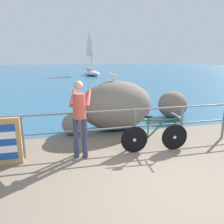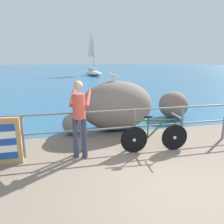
# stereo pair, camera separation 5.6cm
# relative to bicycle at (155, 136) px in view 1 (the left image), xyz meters

# --- Properties ---
(ground_plane) EXTENTS (120.00, 120.00, 0.10)m
(ground_plane) POSITION_rel_bicycle_xyz_m (-0.41, 18.49, -0.44)
(ground_plane) COLOR #756656
(sea_surface) EXTENTS (120.00, 90.00, 0.01)m
(sea_surface) POSITION_rel_bicycle_xyz_m (-0.41, 46.56, -0.39)
(sea_surface) COLOR #285B7F
(sea_surface) RESTS_ON ground_plane
(promenade_railing) EXTENTS (8.10, 0.07, 1.02)m
(promenade_railing) POSITION_rel_bicycle_xyz_m (-0.41, 0.35, 0.24)
(promenade_railing) COLOR slate
(promenade_railing) RESTS_ON ground_plane
(bicycle) EXTENTS (1.70, 0.48, 0.92)m
(bicycle) POSITION_rel_bicycle_xyz_m (0.00, 0.00, 0.00)
(bicycle) COLOR black
(bicycle) RESTS_ON ground_plane
(person_at_railing) EXTENTS (0.55, 0.67, 1.78)m
(person_at_railing) POSITION_rel_bicycle_xyz_m (-1.81, 0.07, 0.60)
(person_at_railing) COLOR #333851
(person_at_railing) RESTS_ON ground_plane
(folded_deckchair_stack) EXTENTS (0.84, 0.10, 1.04)m
(folded_deckchair_stack) POSITION_rel_bicycle_xyz_m (-3.49, 0.10, 0.13)
(folded_deckchair_stack) COLOR tan
(folded_deckchair_stack) RESTS_ON ground_plane
(breakwater_boulder_main) EXTENTS (2.32, 1.47, 1.57)m
(breakwater_boulder_main) POSITION_rel_bicycle_xyz_m (-0.51, 1.87, 0.40)
(breakwater_boulder_main) COLOR slate
(breakwater_boulder_main) RESTS_ON ground
(breakwater_boulder_left) EXTENTS (0.63, 0.76, 0.62)m
(breakwater_boulder_left) POSITION_rel_bicycle_xyz_m (-1.92, 1.73, -0.08)
(breakwater_boulder_left) COLOR slate
(breakwater_boulder_left) RESTS_ON ground
(breakwater_boulder_right) EXTENTS (1.12, 1.07, 1.03)m
(breakwater_boulder_right) POSITION_rel_bicycle_xyz_m (1.97, 2.71, 0.13)
(breakwater_boulder_right) COLOR #786258
(breakwater_boulder_right) RESTS_ON ground
(seagull) EXTENTS (0.34, 0.19, 0.23)m
(seagull) POSITION_rel_bicycle_xyz_m (-0.58, 1.95, 1.32)
(seagull) COLOR gold
(seagull) RESTS_ON breakwater_boulder_main
(sailboat) EXTENTS (2.53, 4.59, 6.16)m
(sailboat) POSITION_rel_bicycle_xyz_m (1.83, 24.90, 0.32)
(sailboat) COLOR white
(sailboat) RESTS_ON sea_surface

